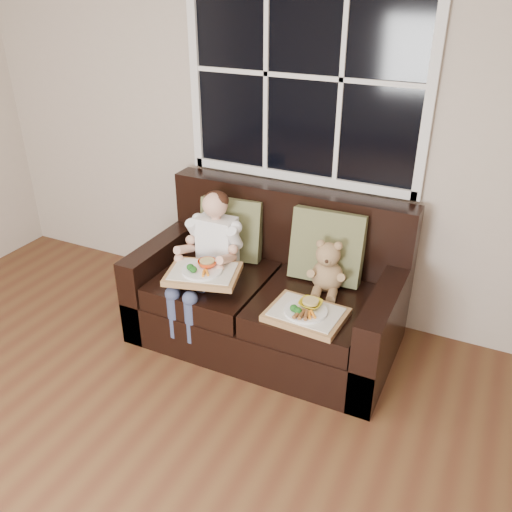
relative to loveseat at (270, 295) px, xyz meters
The scene contains 8 objects.
window_back 1.42m from the loveseat, 90.00° to the left, with size 1.62×0.04×1.37m.
loveseat is the anchor object (origin of this frame).
pillow_left 0.53m from the loveseat, 157.24° to the left, with size 0.45×0.26×0.43m.
pillow_right 0.52m from the loveseat, 25.11° to the left, with size 0.47×0.24×0.47m.
child 0.52m from the loveseat, 162.92° to the right, with size 0.37×0.59×0.83m.
teddy_bear 0.47m from the loveseat, ahead, with size 0.23×0.28×0.36m.
tray_left 0.52m from the loveseat, 134.03° to the right, with size 0.51×0.44×0.10m.
tray_right 0.53m from the loveseat, 41.38° to the right, with size 0.46×0.36×0.10m.
Camera 1 is at (1.58, -0.79, 2.23)m, focal length 38.00 mm.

